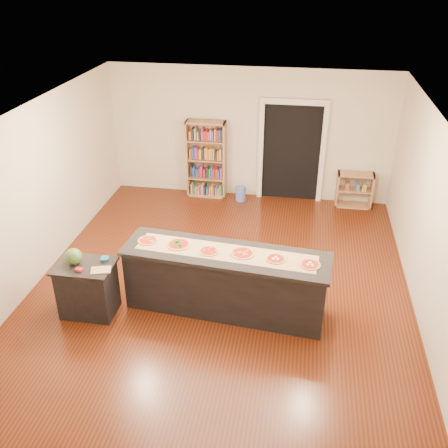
% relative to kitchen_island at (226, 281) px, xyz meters
% --- Properties ---
extents(room, '(6.00, 7.00, 2.80)m').
position_rel_kitchen_island_xyz_m(room, '(-0.16, 0.64, 0.90)').
color(room, beige).
rests_on(room, ground).
extents(doorway, '(1.40, 0.09, 2.21)m').
position_rel_kitchen_island_xyz_m(doorway, '(0.74, 4.10, 0.70)').
color(doorway, black).
rests_on(doorway, room).
extents(kitchen_island, '(3.01, 0.82, 0.99)m').
position_rel_kitchen_island_xyz_m(kitchen_island, '(0.00, 0.00, 0.00)').
color(kitchen_island, black).
rests_on(kitchen_island, ground).
extents(side_counter, '(0.84, 0.62, 0.83)m').
position_rel_kitchen_island_xyz_m(side_counter, '(-1.99, -0.41, -0.08)').
color(side_counter, black).
rests_on(side_counter, ground).
extents(bookshelf, '(0.85, 0.30, 1.70)m').
position_rel_kitchen_island_xyz_m(bookshelf, '(-1.07, 3.94, 0.35)').
color(bookshelf, tan).
rests_on(bookshelf, ground).
extents(low_shelf, '(0.75, 0.32, 0.75)m').
position_rel_kitchen_island_xyz_m(low_shelf, '(2.11, 3.93, -0.13)').
color(low_shelf, tan).
rests_on(low_shelf, ground).
extents(waste_bin, '(0.22, 0.22, 0.32)m').
position_rel_kitchen_island_xyz_m(waste_bin, '(-0.29, 3.80, -0.34)').
color(waste_bin, '#5A6FC9').
rests_on(waste_bin, ground).
extents(kraft_paper, '(2.65, 0.71, 0.00)m').
position_rel_kitchen_island_xyz_m(kraft_paper, '(0.00, 0.01, 0.50)').
color(kraft_paper, tan).
rests_on(kraft_paper, kitchen_island).
extents(watermelon, '(0.24, 0.24, 0.24)m').
position_rel_kitchen_island_xyz_m(watermelon, '(-2.14, -0.40, 0.45)').
color(watermelon, '#144214').
rests_on(watermelon, side_counter).
extents(cutting_board, '(0.32, 0.26, 0.02)m').
position_rel_kitchen_island_xyz_m(cutting_board, '(-1.70, -0.51, 0.34)').
color(cutting_board, tan).
rests_on(cutting_board, side_counter).
extents(package_red, '(0.12, 0.09, 0.04)m').
position_rel_kitchen_island_xyz_m(package_red, '(-1.99, -0.57, 0.35)').
color(package_red, maroon).
rests_on(package_red, side_counter).
extents(package_teal, '(0.13, 0.13, 0.05)m').
position_rel_kitchen_island_xyz_m(package_teal, '(-1.74, -0.25, 0.36)').
color(package_teal, '#195966').
rests_on(package_teal, side_counter).
extents(pizza_a, '(0.28, 0.28, 0.02)m').
position_rel_kitchen_island_xyz_m(pizza_a, '(-1.20, 0.13, 0.51)').
color(pizza_a, '#BE8949').
rests_on(pizza_a, kitchen_island).
extents(pizza_b, '(0.35, 0.35, 0.02)m').
position_rel_kitchen_island_xyz_m(pizza_b, '(-0.72, 0.09, 0.51)').
color(pizza_b, '#BE8949').
rests_on(pizza_b, kitchen_island).
extents(pizza_c, '(0.29, 0.29, 0.02)m').
position_rel_kitchen_island_xyz_m(pizza_c, '(-0.24, -0.02, 0.51)').
color(pizza_c, '#BE8949').
rests_on(pizza_c, kitchen_island).
extents(pizza_d, '(0.34, 0.34, 0.02)m').
position_rel_kitchen_island_xyz_m(pizza_d, '(0.24, 0.00, 0.51)').
color(pizza_d, '#BE8949').
rests_on(pizza_d, kitchen_island).
extents(pizza_e, '(0.29, 0.29, 0.02)m').
position_rel_kitchen_island_xyz_m(pizza_e, '(0.72, -0.06, 0.51)').
color(pizza_e, '#BE8949').
rests_on(pizza_e, kitchen_island).
extents(pizza_f, '(0.28, 0.28, 0.02)m').
position_rel_kitchen_island_xyz_m(pizza_f, '(1.20, -0.13, 0.51)').
color(pizza_f, '#BE8949').
rests_on(pizza_f, kitchen_island).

